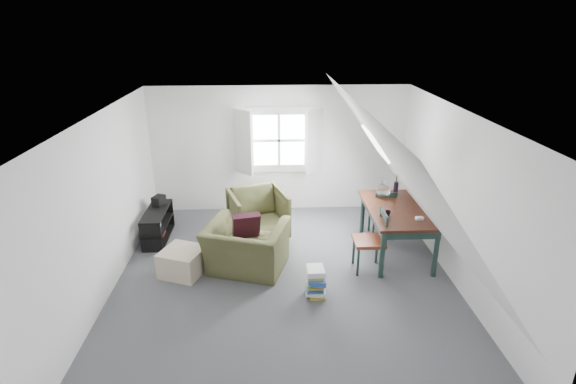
{
  "coord_description": "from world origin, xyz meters",
  "views": [
    {
      "loc": [
        -0.22,
        -5.78,
        3.68
      ],
      "look_at": [
        0.08,
        0.6,
        1.19
      ],
      "focal_mm": 28.0,
      "sensor_mm": 36.0,
      "label": 1
    }
  ],
  "objects_px": {
    "dining_chair_far": "(382,212)",
    "magazine_stack": "(316,282)",
    "media_shelf": "(157,227)",
    "armchair_far": "(259,236)",
    "dining_chair_near": "(371,240)",
    "ottoman": "(183,262)",
    "armchair_near": "(247,269)",
    "dining_table": "(398,214)"
  },
  "relations": [
    {
      "from": "armchair_near",
      "to": "armchair_far",
      "type": "distance_m",
      "value": 1.13
    },
    {
      "from": "armchair_far",
      "to": "dining_chair_near",
      "type": "distance_m",
      "value": 2.19
    },
    {
      "from": "media_shelf",
      "to": "magazine_stack",
      "type": "distance_m",
      "value": 3.2
    },
    {
      "from": "armchair_near",
      "to": "dining_chair_far",
      "type": "relative_size",
      "value": 1.3
    },
    {
      "from": "armchair_near",
      "to": "magazine_stack",
      "type": "height_order",
      "value": "magazine_stack"
    },
    {
      "from": "media_shelf",
      "to": "dining_chair_near",
      "type": "bearing_deg",
      "value": -22.99
    },
    {
      "from": "armchair_far",
      "to": "dining_chair_near",
      "type": "height_order",
      "value": "dining_chair_near"
    },
    {
      "from": "media_shelf",
      "to": "magazine_stack",
      "type": "bearing_deg",
      "value": -39.57
    },
    {
      "from": "dining_chair_far",
      "to": "dining_chair_near",
      "type": "relative_size",
      "value": 0.93
    },
    {
      "from": "ottoman",
      "to": "dining_chair_near",
      "type": "xyz_separation_m",
      "value": [
        2.89,
        -0.02,
        0.31
      ]
    },
    {
      "from": "armchair_far",
      "to": "magazine_stack",
      "type": "xyz_separation_m",
      "value": [
        0.84,
        -1.86,
        0.21
      ]
    },
    {
      "from": "dining_chair_far",
      "to": "magazine_stack",
      "type": "height_order",
      "value": "dining_chair_far"
    },
    {
      "from": "ottoman",
      "to": "dining_chair_near",
      "type": "distance_m",
      "value": 2.9
    },
    {
      "from": "dining_chair_far",
      "to": "dining_table",
      "type": "bearing_deg",
      "value": 113.18
    },
    {
      "from": "media_shelf",
      "to": "magazine_stack",
      "type": "xyz_separation_m",
      "value": [
        2.61,
        -1.84,
        -0.03
      ]
    },
    {
      "from": "dining_chair_near",
      "to": "media_shelf",
      "type": "bearing_deg",
      "value": -113.06
    },
    {
      "from": "armchair_near",
      "to": "dining_chair_far",
      "type": "distance_m",
      "value": 2.62
    },
    {
      "from": "dining_chair_far",
      "to": "magazine_stack",
      "type": "bearing_deg",
      "value": 68.82
    },
    {
      "from": "dining_table",
      "to": "dining_chair_near",
      "type": "bearing_deg",
      "value": -139.51
    },
    {
      "from": "armchair_near",
      "to": "magazine_stack",
      "type": "xyz_separation_m",
      "value": [
        1.0,
        -0.75,
        0.21
      ]
    },
    {
      "from": "armchair_far",
      "to": "dining_table",
      "type": "bearing_deg",
      "value": -34.88
    },
    {
      "from": "dining_chair_far",
      "to": "magazine_stack",
      "type": "distance_m",
      "value": 2.25
    },
    {
      "from": "dining_chair_near",
      "to": "armchair_near",
      "type": "bearing_deg",
      "value": -97.3
    },
    {
      "from": "armchair_near",
      "to": "armchair_far",
      "type": "bearing_deg",
      "value": -81.18
    },
    {
      "from": "media_shelf",
      "to": "dining_table",
      "type": "bearing_deg",
      "value": -14.15
    },
    {
      "from": "dining_chair_far",
      "to": "media_shelf",
      "type": "bearing_deg",
      "value": 15.34
    },
    {
      "from": "armchair_far",
      "to": "media_shelf",
      "type": "distance_m",
      "value": 1.79
    },
    {
      "from": "ottoman",
      "to": "magazine_stack",
      "type": "height_order",
      "value": "magazine_stack"
    },
    {
      "from": "armchair_near",
      "to": "dining_chair_near",
      "type": "height_order",
      "value": "dining_chair_near"
    },
    {
      "from": "dining_chair_far",
      "to": "dining_chair_near",
      "type": "xyz_separation_m",
      "value": [
        -0.45,
        -1.12,
        0.04
      ]
    },
    {
      "from": "dining_table",
      "to": "dining_chair_near",
      "type": "distance_m",
      "value": 0.75
    },
    {
      "from": "armchair_far",
      "to": "dining_chair_far",
      "type": "xyz_separation_m",
      "value": [
        2.2,
        -0.08,
        0.47
      ]
    },
    {
      "from": "armchair_far",
      "to": "ottoman",
      "type": "relative_size",
      "value": 1.61
    },
    {
      "from": "magazine_stack",
      "to": "ottoman",
      "type": "bearing_deg",
      "value": 161.08
    },
    {
      "from": "armchair_far",
      "to": "magazine_stack",
      "type": "bearing_deg",
      "value": -83.14
    },
    {
      "from": "media_shelf",
      "to": "ottoman",
      "type": "bearing_deg",
      "value": -65.58
    },
    {
      "from": "ottoman",
      "to": "media_shelf",
      "type": "relative_size",
      "value": 0.56
    },
    {
      "from": "armchair_far",
      "to": "dining_chair_far",
      "type": "relative_size",
      "value": 1.06
    },
    {
      "from": "media_shelf",
      "to": "magazine_stack",
      "type": "height_order",
      "value": "media_shelf"
    },
    {
      "from": "armchair_far",
      "to": "magazine_stack",
      "type": "distance_m",
      "value": 2.05
    },
    {
      "from": "armchair_far",
      "to": "dining_chair_far",
      "type": "distance_m",
      "value": 2.25
    },
    {
      "from": "ottoman",
      "to": "dining_chair_far",
      "type": "height_order",
      "value": "dining_chair_far"
    }
  ]
}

